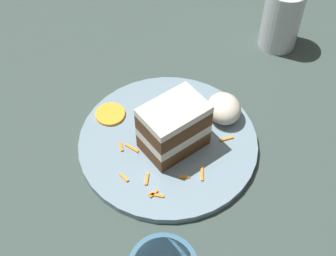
# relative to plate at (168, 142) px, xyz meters

# --- Properties ---
(ground_plane) EXTENTS (6.00, 6.00, 0.00)m
(ground_plane) POSITION_rel_plate_xyz_m (0.01, -0.03, -0.04)
(ground_plane) COLOR #4C4742
(ground_plane) RESTS_ON ground
(dining_table) EXTENTS (1.19, 1.11, 0.03)m
(dining_table) POSITION_rel_plate_xyz_m (0.01, -0.03, -0.02)
(dining_table) COLOR #384742
(dining_table) RESTS_ON ground
(plate) EXTENTS (0.29, 0.29, 0.01)m
(plate) POSITION_rel_plate_xyz_m (0.00, 0.00, 0.00)
(plate) COLOR gray
(plate) RESTS_ON dining_table
(cake_slice) EXTENTS (0.10, 0.12, 0.09)m
(cake_slice) POSITION_rel_plate_xyz_m (-0.01, -0.01, 0.05)
(cake_slice) COLOR brown
(cake_slice) RESTS_ON plate
(cream_dollop) EXTENTS (0.06, 0.06, 0.04)m
(cream_dollop) POSITION_rel_plate_xyz_m (0.02, -0.10, 0.03)
(cream_dollop) COLOR silver
(cream_dollop) RESTS_ON plate
(orange_garnish) EXTENTS (0.05, 0.05, 0.01)m
(orange_garnish) POSITION_rel_plate_xyz_m (0.08, 0.08, 0.01)
(orange_garnish) COLOR orange
(orange_garnish) RESTS_ON plate
(carrot_shreds_scatter) EXTENTS (0.12, 0.20, 0.00)m
(carrot_shreds_scatter) POSITION_rel_plate_xyz_m (-0.05, 0.02, 0.01)
(carrot_shreds_scatter) COLOR orange
(carrot_shreds_scatter) RESTS_ON plate
(drinking_glass) EXTENTS (0.07, 0.07, 0.12)m
(drinking_glass) POSITION_rel_plate_xyz_m (0.19, -0.28, 0.05)
(drinking_glass) COLOR silver
(drinking_glass) RESTS_ON dining_table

